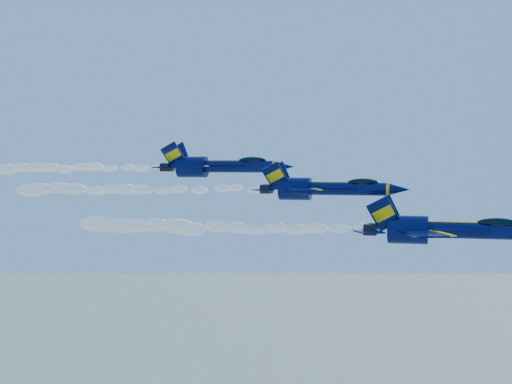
# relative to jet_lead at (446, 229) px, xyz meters

# --- Properties ---
(jet_lead) EXTENTS (19.14, 15.70, 7.11)m
(jet_lead) POSITION_rel_jet_lead_xyz_m (0.00, 0.00, 0.00)
(jet_lead) COLOR #040A38
(smoke_trail_jet_lead) EXTENTS (32.41, 1.98, 1.78)m
(smoke_trail_jet_lead) POSITION_rel_jet_lead_xyz_m (-24.38, 0.00, -0.39)
(smoke_trail_jet_lead) COLOR white
(jet_second) EXTENTS (16.71, 13.71, 6.21)m
(jet_second) POSITION_rel_jet_lead_xyz_m (-13.29, 4.03, 3.95)
(jet_second) COLOR #040A38
(smoke_trail_jet_second) EXTENTS (32.41, 1.73, 1.56)m
(smoke_trail_jet_second) POSITION_rel_jet_lead_xyz_m (-36.63, 4.03, 3.58)
(smoke_trail_jet_second) COLOR white
(jet_third) EXTENTS (17.73, 14.55, 6.59)m
(jet_third) POSITION_rel_jet_lead_xyz_m (-28.59, 12.37, 6.37)
(jet_third) COLOR #040A38
(smoke_trail_jet_third) EXTENTS (32.41, 1.83, 1.65)m
(smoke_trail_jet_third) POSITION_rel_jet_lead_xyz_m (-52.37, 12.37, 5.99)
(smoke_trail_jet_third) COLOR white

